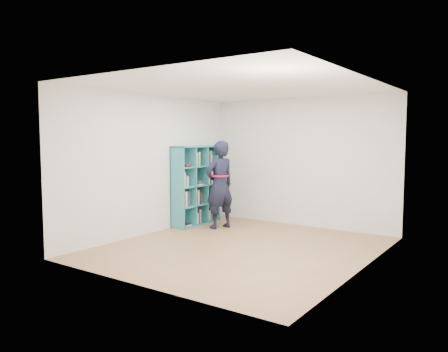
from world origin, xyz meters
The scene contains 9 objects.
floor centered at (0.00, 0.00, 0.00)m, with size 4.50×4.50×0.00m, color olive.
ceiling centered at (0.00, 0.00, 2.60)m, with size 4.50×4.50×0.00m, color white.
wall_left centered at (-2.00, 0.00, 1.30)m, with size 0.02×4.50×2.60m, color silver.
wall_right centered at (2.00, 0.00, 1.30)m, with size 0.02×4.50×2.60m, color silver.
wall_back centered at (0.00, 2.25, 1.30)m, with size 4.00×0.02×2.60m, color silver.
wall_front centered at (0.00, -2.25, 1.30)m, with size 4.00×0.02×2.60m, color silver.
bookshelf centered at (-1.84, 1.11, 0.80)m, with size 0.36×1.22×1.63m.
person centered at (-1.20, 1.08, 0.87)m, with size 0.60×0.73×1.74m.
smartphone centered at (-1.29, 1.22, 0.99)m, with size 0.01×0.11×0.14m.
Camera 1 is at (3.81, -5.90, 1.80)m, focal length 35.00 mm.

